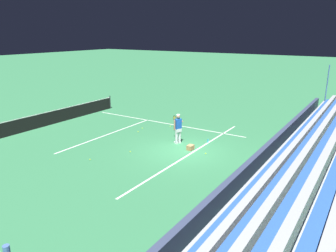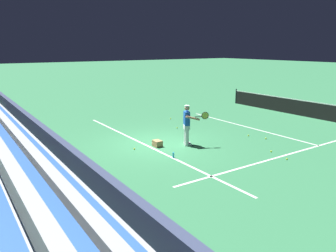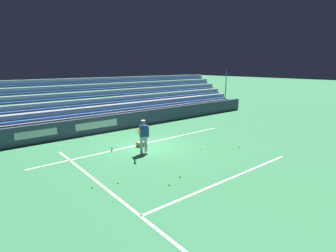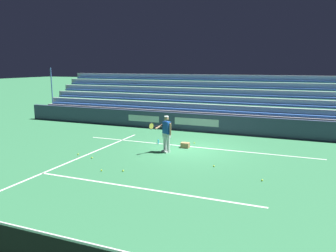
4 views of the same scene
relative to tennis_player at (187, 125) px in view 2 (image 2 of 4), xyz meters
name	(u,v)px [view 2 (image 2 of 4)]	position (x,y,z in m)	size (l,w,h in m)	color
ground_plane	(157,144)	(-0.93, -0.94, -0.89)	(160.00, 160.00, 0.00)	#337A4C
court_baseline_white	(147,145)	(-0.93, -1.44, -0.89)	(12.00, 0.10, 0.01)	white
court_sideline_white	(297,152)	(3.18, 3.06, -0.89)	(0.10, 12.00, 0.01)	white
court_service_line_white	(246,127)	(-0.93, 4.56, -0.89)	(8.22, 0.10, 0.01)	white
back_wall_sponsor_board	(54,148)	(-0.92, -5.27, -0.34)	(27.59, 0.25, 1.10)	#384260
tennis_player	(187,125)	(0.00, 0.00, 0.00)	(0.86, 0.91, 1.71)	silver
ball_box_cardboard	(157,143)	(-0.56, -1.14, -0.76)	(0.40, 0.30, 0.26)	#A87F51
tennis_ball_far_right	(171,119)	(-4.62, 2.34, -0.86)	(0.07, 0.07, 0.07)	#CCE533
tennis_ball_toward_net	(271,151)	(2.62, 2.19, -0.86)	(0.07, 0.07, 0.07)	#CCE533
tennis_ball_on_baseline	(266,138)	(1.25, 3.53, -0.86)	(0.07, 0.07, 0.07)	#CCE533
tennis_ball_stray_back	(287,159)	(3.54, 1.94, -0.86)	(0.07, 0.07, 0.07)	#CCE533
tennis_ball_midcourt	(177,128)	(-2.64, 1.37, -0.86)	(0.07, 0.07, 0.07)	#CCE533
tennis_ball_near_player	(248,135)	(0.46, 3.25, -0.86)	(0.07, 0.07, 0.07)	#CCE533
tennis_ball_far_left	(134,149)	(-0.71, -2.15, -0.86)	(0.07, 0.07, 0.07)	#CCE533
water_bottle	(173,155)	(1.02, -1.42, -0.78)	(0.07, 0.07, 0.22)	#33B2E5
tennis_net	(303,108)	(-0.93, 9.42, -0.40)	(11.09, 0.09, 1.07)	#33383D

